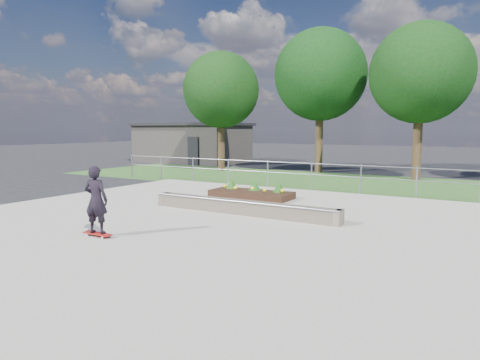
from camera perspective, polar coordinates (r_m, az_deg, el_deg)
name	(u,v)px	position (r m, az deg, el deg)	size (l,w,h in m)	color
ground	(204,228)	(11.14, -4.88, -6.35)	(120.00, 120.00, 0.00)	black
grass_verge	(338,182)	(20.94, 12.97, -0.29)	(30.00, 8.00, 0.02)	#2D5421
concrete_slab	(204,227)	(11.13, -4.88, -6.20)	(15.00, 15.00, 0.06)	#9C958B
fence	(312,173)	(17.57, 9.52, 0.95)	(20.06, 0.06, 1.20)	gray
building	(192,142)	(33.66, -6.39, 5.01)	(8.40, 5.40, 3.00)	#2F2C2A
tree_far_left	(221,90)	(26.20, -2.55, 11.88)	(4.55, 4.55, 7.15)	#322114
tree_mid_left	(320,75)	(25.57, 10.68, 13.59)	(5.25, 5.25, 8.25)	#372516
tree_mid_right	(421,73)	(23.20, 22.95, 12.95)	(4.90, 4.90, 7.70)	#372516
grind_ledge	(241,207)	(12.50, 0.19, -3.65)	(6.00, 0.44, 0.43)	brown
planter_bed	(252,193)	(15.51, 1.58, -1.68)	(3.00, 1.20, 0.61)	black
skateboarder	(96,200)	(10.32, -18.64, -2.57)	(0.80, 0.51, 1.64)	silver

